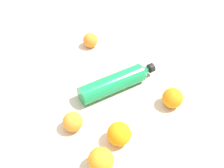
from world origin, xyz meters
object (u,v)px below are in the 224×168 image
(orange_0, at_px, (119,134))
(folded_napkin, at_px, (158,44))
(water_bottle, at_px, (117,82))
(orange_3, at_px, (101,160))
(orange_4, at_px, (90,40))
(orange_1, at_px, (73,122))
(orange_2, at_px, (173,98))

(orange_0, height_order, folded_napkin, orange_0)
(water_bottle, xyz_separation_m, orange_3, (0.28, -0.17, 0.00))
(orange_3, bearing_deg, water_bottle, 148.74)
(water_bottle, height_order, orange_4, water_bottle)
(orange_0, xyz_separation_m, orange_4, (-0.51, 0.08, -0.01))
(water_bottle, height_order, orange_1, water_bottle)
(orange_3, bearing_deg, orange_0, 126.80)
(orange_0, distance_m, orange_2, 0.25)
(orange_4, bearing_deg, orange_3, -16.16)
(orange_0, xyz_separation_m, folded_napkin, (-0.40, 0.37, -0.04))
(orange_1, distance_m, orange_3, 0.17)
(water_bottle, xyz_separation_m, orange_2, (0.15, 0.15, 0.00))
(orange_0, bearing_deg, orange_1, -130.83)
(orange_1, relative_size, folded_napkin, 0.39)
(orange_3, xyz_separation_m, folded_napkin, (-0.47, 0.45, -0.04))
(orange_3, bearing_deg, folded_napkin, 135.78)
(water_bottle, xyz_separation_m, orange_4, (-0.29, -0.01, -0.00))
(folded_napkin, bearing_deg, water_bottle, -57.16)
(orange_4, bearing_deg, orange_0, -8.90)
(orange_0, height_order, orange_3, same)
(orange_1, relative_size, orange_2, 0.91)
(orange_0, distance_m, folded_napkin, 0.55)
(orange_2, distance_m, folded_napkin, 0.36)
(water_bottle, bearing_deg, orange_0, -119.21)
(orange_2, xyz_separation_m, folded_napkin, (-0.33, 0.13, -0.03))
(water_bottle, relative_size, orange_4, 4.94)
(orange_0, height_order, orange_1, orange_0)
(orange_2, bearing_deg, water_bottle, -135.03)
(orange_0, relative_size, orange_1, 1.15)
(orange_0, bearing_deg, orange_2, 106.27)
(orange_4, bearing_deg, folded_napkin, 69.63)
(orange_1, xyz_separation_m, folded_napkin, (-0.30, 0.49, -0.03))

